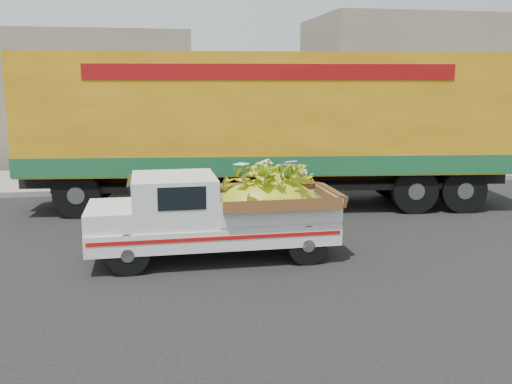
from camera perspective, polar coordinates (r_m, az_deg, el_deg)
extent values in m
plane|color=black|center=(10.60, -6.56, -6.30)|extent=(100.00, 100.00, 0.00)
cube|color=gray|center=(16.72, -8.24, 0.33)|extent=(60.00, 0.25, 0.15)
cube|color=gray|center=(18.79, -8.56, 1.48)|extent=(60.00, 4.00, 0.14)
cube|color=gray|center=(29.37, 19.50, 10.12)|extent=(14.00, 6.00, 6.00)
cylinder|color=black|center=(9.63, -12.69, -6.09)|extent=(0.70, 0.20, 0.70)
cylinder|color=black|center=(10.93, -12.49, -4.04)|extent=(0.70, 0.20, 0.70)
cylinder|color=black|center=(9.99, 5.13, -5.25)|extent=(0.70, 0.20, 0.70)
cylinder|color=black|center=(11.24, 3.25, -3.37)|extent=(0.70, 0.20, 0.70)
cube|color=silver|center=(10.29, -4.35, -3.82)|extent=(4.34, 1.58, 0.36)
cube|color=#A50F0C|center=(9.52, -3.82, -4.67)|extent=(4.26, 0.02, 0.06)
cube|color=silver|center=(10.31, -16.25, -4.76)|extent=(0.09, 1.54, 0.13)
cube|color=silver|center=(10.17, -14.39, -2.30)|extent=(0.79, 1.48, 0.33)
cube|color=silver|center=(10.10, -8.18, -0.70)|extent=(1.43, 1.51, 0.83)
cube|color=black|center=(9.33, -7.41, -0.67)|extent=(0.79, 0.01, 0.39)
cube|color=silver|center=(10.37, 1.71, -1.31)|extent=(2.13, 1.57, 0.47)
ellipsoid|color=yellow|center=(10.37, 1.21, -1.85)|extent=(1.92, 1.26, 1.18)
cylinder|color=black|center=(14.70, 19.98, 0.19)|extent=(1.13, 0.46, 1.10)
cylinder|color=black|center=(16.52, 17.26, 1.49)|extent=(1.13, 0.46, 1.10)
cylinder|color=black|center=(14.26, 15.56, 0.14)|extent=(1.13, 0.46, 1.10)
cylinder|color=black|center=(16.14, 13.27, 1.48)|extent=(1.13, 0.46, 1.10)
cylinder|color=black|center=(13.90, -17.41, -0.24)|extent=(1.13, 0.46, 1.10)
cylinder|color=black|center=(15.81, -15.71, 1.17)|extent=(1.13, 0.46, 1.10)
cube|color=black|center=(14.48, 1.07, 1.63)|extent=(12.03, 2.53, 0.36)
cube|color=orange|center=(14.30, 1.10, 7.96)|extent=(11.98, 3.99, 2.84)
cube|color=#19582F|center=(14.41, 1.08, 3.31)|extent=(12.05, 4.01, 0.45)
cube|color=maroon|center=(13.03, 1.57, 11.93)|extent=(8.33, 1.10, 0.35)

